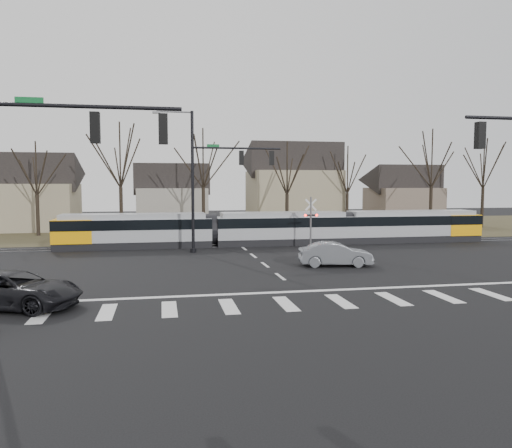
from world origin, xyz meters
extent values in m
plane|color=black|center=(0.00, 0.00, 0.00)|extent=(140.00, 140.00, 0.00)
cube|color=#38331E|center=(0.00, 32.00, 0.01)|extent=(140.00, 28.00, 0.01)
cube|color=silver|center=(-10.80, -4.00, 0.01)|extent=(0.60, 2.60, 0.01)
cube|color=silver|center=(-8.40, -4.00, 0.01)|extent=(0.60, 2.60, 0.01)
cube|color=silver|center=(-6.00, -4.00, 0.01)|extent=(0.60, 2.60, 0.01)
cube|color=silver|center=(-3.60, -4.00, 0.01)|extent=(0.60, 2.60, 0.01)
cube|color=silver|center=(-1.20, -4.00, 0.01)|extent=(0.60, 2.60, 0.01)
cube|color=silver|center=(1.20, -4.00, 0.01)|extent=(0.60, 2.60, 0.01)
cube|color=silver|center=(3.60, -4.00, 0.01)|extent=(0.60, 2.60, 0.01)
cube|color=silver|center=(6.00, -4.00, 0.01)|extent=(0.60, 2.60, 0.01)
cube|color=silver|center=(8.40, -4.00, 0.01)|extent=(0.60, 2.60, 0.01)
cube|color=silver|center=(0.00, -1.80, 0.01)|extent=(28.00, 0.35, 0.01)
cube|color=silver|center=(0.00, 2.00, 0.01)|extent=(0.18, 2.00, 0.01)
cube|color=silver|center=(0.00, 6.00, 0.01)|extent=(0.18, 2.00, 0.01)
cube|color=silver|center=(0.00, 10.00, 0.01)|extent=(0.18, 2.00, 0.01)
cube|color=silver|center=(0.00, 14.00, 0.01)|extent=(0.18, 2.00, 0.01)
cube|color=silver|center=(0.00, 18.00, 0.01)|extent=(0.18, 2.00, 0.01)
cube|color=silver|center=(0.00, 22.00, 0.01)|extent=(0.18, 2.00, 0.01)
cube|color=silver|center=(0.00, 26.00, 0.01)|extent=(0.18, 2.00, 0.01)
cube|color=silver|center=(0.00, 30.00, 0.01)|extent=(0.18, 2.00, 0.01)
cube|color=#59595E|center=(0.00, 15.10, 0.03)|extent=(90.00, 0.12, 0.06)
cube|color=#59595E|center=(0.00, 16.50, 0.03)|extent=(90.00, 0.12, 0.06)
cube|color=gray|center=(-8.36, 16.00, 1.34)|extent=(11.93, 2.57, 2.68)
cube|color=black|center=(-8.36, 16.00, 1.88)|extent=(11.95, 2.61, 0.78)
cube|color=#F9A407|center=(-12.85, 16.00, 1.42)|extent=(2.94, 2.63, 1.79)
cube|color=gray|center=(3.58, 16.00, 1.34)|extent=(11.01, 2.57, 2.68)
cube|color=black|center=(3.58, 16.00, 1.88)|extent=(11.03, 2.61, 0.78)
cube|color=gray|center=(15.05, 16.00, 1.34)|extent=(11.93, 2.57, 2.68)
cube|color=black|center=(15.05, 16.00, 1.88)|extent=(11.95, 2.61, 0.78)
cube|color=#F9A407|center=(19.55, 16.00, 1.42)|extent=(2.94, 2.63, 1.79)
imported|color=slate|center=(4.11, 4.79, 0.73)|extent=(3.03, 4.95, 1.46)
imported|color=black|center=(-12.12, -2.65, 0.75)|extent=(5.91, 6.95, 1.49)
cylinder|color=black|center=(-8.75, -6.00, 7.60)|extent=(6.50, 0.14, 0.14)
cube|color=#0C5926|center=(-10.50, -6.00, 7.75)|extent=(0.90, 0.03, 0.22)
cube|color=black|center=(-8.43, -6.00, 6.90)|extent=(0.32, 0.32, 1.05)
sphere|color=#FF0C07|center=(-8.43, -6.00, 7.23)|extent=(0.22, 0.22, 0.22)
cube|color=black|center=(-6.15, -6.00, 6.90)|extent=(0.32, 0.32, 1.05)
sphere|color=#FF0C07|center=(-6.15, -6.00, 7.23)|extent=(0.22, 0.22, 0.22)
cube|color=black|center=(6.15, -6.00, 6.90)|extent=(0.32, 0.32, 1.05)
sphere|color=#FF0C07|center=(6.15, -6.00, 7.23)|extent=(0.22, 0.22, 0.22)
cylinder|color=black|center=(-4.00, 12.50, 5.10)|extent=(0.22, 0.22, 10.20)
cylinder|color=black|center=(-4.00, 12.50, 0.15)|extent=(0.44, 0.44, 0.30)
cylinder|color=black|center=(-0.75, 12.50, 7.60)|extent=(6.50, 0.14, 0.14)
cube|color=#0C5926|center=(-2.50, 12.50, 7.75)|extent=(0.90, 0.03, 0.22)
cube|color=black|center=(-0.42, 12.50, 6.90)|extent=(0.32, 0.32, 1.05)
sphere|color=#FF0C07|center=(-0.42, 12.50, 7.23)|extent=(0.22, 0.22, 0.22)
cube|color=black|center=(1.85, 12.50, 6.90)|extent=(0.32, 0.32, 1.05)
sphere|color=#FF0C07|center=(1.85, 12.50, 7.23)|extent=(0.22, 0.22, 0.22)
cube|color=#59595B|center=(-6.50, 12.50, 10.02)|extent=(0.55, 0.22, 0.14)
cylinder|color=#59595B|center=(5.00, 12.80, 2.00)|extent=(0.14, 0.14, 4.00)
cylinder|color=#59595B|center=(5.00, 12.80, 0.10)|extent=(0.36, 0.36, 0.20)
cube|color=silver|center=(5.00, 12.80, 3.40)|extent=(0.95, 0.04, 0.95)
cube|color=silver|center=(5.00, 12.80, 3.40)|extent=(0.95, 0.04, 0.95)
cube|color=black|center=(5.00, 12.80, 2.60)|extent=(1.00, 0.10, 0.12)
sphere|color=#FF0C07|center=(4.55, 12.72, 2.60)|extent=(0.18, 0.18, 0.18)
sphere|color=#FF0C07|center=(5.45, 12.72, 2.60)|extent=(0.18, 0.18, 0.18)
cube|color=gray|center=(-20.00, 34.00, 2.50)|extent=(9.00, 8.00, 5.00)
cube|color=gray|center=(-5.00, 36.00, 2.25)|extent=(8.00, 7.00, 4.50)
cube|color=gray|center=(9.00, 33.00, 3.25)|extent=(10.00, 8.00, 6.50)
cube|color=brown|center=(24.00, 35.00, 2.25)|extent=(8.00, 7.00, 4.50)
camera|label=1|loc=(-6.25, -23.87, 4.99)|focal=35.00mm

